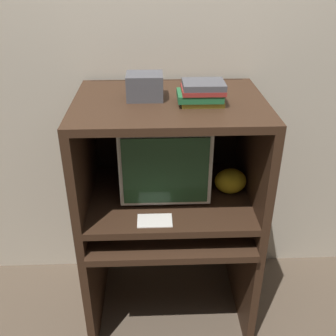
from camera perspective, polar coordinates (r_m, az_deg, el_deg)
The scene contains 11 objects.
wall_back at distance 2.20m, azimuth -0.21°, elevation 13.18°, with size 6.00×0.06×2.60m.
desk_base at distance 2.24m, azimuth 0.22°, elevation -12.30°, with size 0.89×0.69×0.66m.
desk_monitor_shelf at distance 2.06m, azimuth 0.20°, elevation -4.36°, with size 0.89×0.66×0.13m.
hutch_upper at distance 1.91m, azimuth 0.18°, elevation 5.51°, with size 0.89×0.66×0.51m.
crt_monitor at distance 2.00m, azimuth -0.55°, elevation 2.26°, with size 0.44×0.42×0.40m.
keyboard at distance 2.00m, azimuth -1.38°, elevation -8.66°, with size 0.40×0.15×0.03m.
mouse at distance 2.02m, azimuth 5.88°, elevation -8.24°, with size 0.07×0.05×0.03m.
snack_bag at distance 2.05m, azimuth 9.06°, elevation -1.88°, with size 0.16×0.12×0.13m.
book_stack at distance 1.76m, azimuth 4.93°, elevation 10.83°, with size 0.21×0.15×0.10m.
paper_card at distance 1.85m, azimuth -1.93°, elevation -7.64°, with size 0.16×0.11×0.00m.
storage_box at distance 1.83m, azimuth -3.39°, elevation 11.76°, with size 0.16×0.14×0.12m.
Camera 1 is at (-0.07, -1.39, 1.89)m, focal length 42.00 mm.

